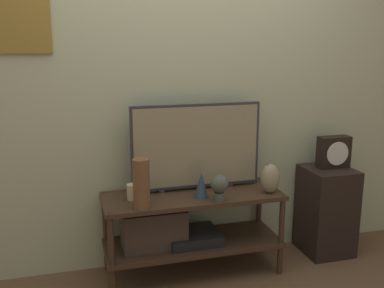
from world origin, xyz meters
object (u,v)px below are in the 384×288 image
vase_tall_ceramic (141,184)px  decorative_bust (219,185)px  vase_slim_bronze (201,185)px  candle_jar (133,192)px  vase_urn_stoneware (270,179)px  television (196,146)px  mantel_clock (334,152)px

vase_tall_ceramic → decorative_bust: (0.51, -0.01, -0.05)m
vase_slim_bronze → candle_jar: bearing=168.8°
vase_urn_stoneware → vase_slim_bronze: bearing=176.2°
vase_tall_ceramic → decorative_bust: vase_tall_ceramic is taller
vase_slim_bronze → decorative_bust: 0.13m
television → candle_jar: size_ratio=8.79×
television → candle_jar: 0.54m
vase_slim_bronze → vase_tall_ceramic: bearing=-169.4°
candle_jar → decorative_bust: (0.54, -0.18, 0.05)m
television → vase_tall_ceramic: (-0.43, -0.25, -0.15)m
decorative_bust → mantel_clock: bearing=13.2°
television → candle_jar: bearing=-169.3°
vase_tall_ceramic → vase_slim_bronze: size_ratio=1.76×
candle_jar → mantel_clock: mantel_clock is taller
vase_tall_ceramic → candle_jar: 0.20m
vase_urn_stoneware → decorative_bust: bearing=-171.5°
vase_tall_ceramic → candle_jar: (-0.03, 0.17, -0.11)m
television → vase_urn_stoneware: 0.56m
television → mantel_clock: 1.08m
candle_jar → vase_slim_bronze: bearing=-11.2°
vase_urn_stoneware → decorative_bust: 0.40m
vase_slim_bronze → television: bearing=84.3°
vase_urn_stoneware → vase_tall_ceramic: vase_tall_ceramic is taller
vase_slim_bronze → candle_jar: vase_slim_bronze is taller
vase_urn_stoneware → decorative_bust: (-0.39, -0.06, 0.01)m
vase_slim_bronze → decorative_bust: vase_slim_bronze is taller
vase_urn_stoneware → vase_slim_bronze: (-0.49, 0.03, -0.01)m
vase_slim_bronze → decorative_bust: size_ratio=1.01×
television → vase_urn_stoneware: (0.47, -0.21, -0.21)m
television → mantel_clock: bearing=-1.9°
vase_urn_stoneware → mantel_clock: mantel_clock is taller
candle_jar → decorative_bust: size_ratio=0.59×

